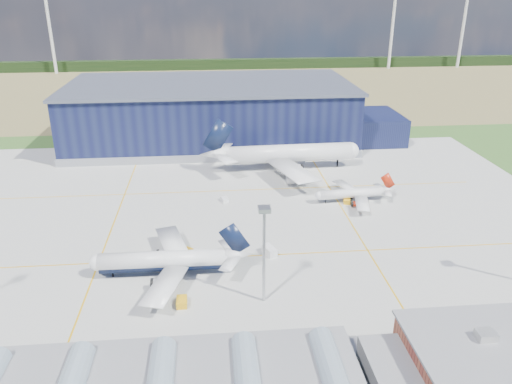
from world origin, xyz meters
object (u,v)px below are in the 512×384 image
(gse_tug_a, at_px, (182,302))
(gse_cart_b, at_px, (302,161))
(car_a, at_px, (386,346))
(gse_van_b, at_px, (269,251))
(gse_tug_b, at_px, (186,252))
(airliner_navy, at_px, (163,251))
(airliner_red, at_px, (352,189))
(gse_tug_c, at_px, (347,201))
(car_b, at_px, (155,361))
(hangar, at_px, (217,115))
(airliner_widebody, at_px, (289,144))
(gse_cart_a, at_px, (225,200))
(light_mast_center, at_px, (264,240))

(gse_tug_a, relative_size, gse_cart_b, 1.31)
(gse_cart_b, relative_size, car_a, 0.82)
(gse_van_b, height_order, gse_cart_b, gse_van_b)
(gse_van_b, bearing_deg, gse_tug_b, 153.46)
(airliner_navy, height_order, airliner_red, airliner_navy)
(gse_tug_c, relative_size, car_b, 0.84)
(hangar, distance_m, airliner_navy, 112.95)
(gse_tug_a, relative_size, gse_tug_c, 1.14)
(gse_van_b, bearing_deg, airliner_navy, 173.99)
(car_b, bearing_deg, airliner_widebody, -30.72)
(gse_cart_b, bearing_deg, airliner_red, -155.00)
(hangar, bearing_deg, car_b, -96.09)
(gse_cart_a, distance_m, car_a, 79.24)
(hangar, xyz_separation_m, car_a, (29.03, -142.80, -11.02))
(airliner_navy, distance_m, gse_tug_a, 14.96)
(airliner_red, bearing_deg, gse_tug_b, 25.36)
(gse_tug_b, bearing_deg, gse_van_b, 36.94)
(airliner_widebody, xyz_separation_m, gse_van_b, (-15.08, -63.95, -8.81))
(gse_tug_c, xyz_separation_m, car_b, (-54.98, -69.01, -0.07))
(hangar, height_order, gse_cart_a, hangar)
(hangar, distance_m, airliner_widebody, 48.15)
(gse_tug_c, height_order, car_a, gse_tug_c)
(light_mast_center, relative_size, gse_cart_b, 8.03)
(gse_cart_a, xyz_separation_m, car_b, (-15.78, -73.95, -0.02))
(gse_tug_c, xyz_separation_m, gse_cart_b, (-7.34, 40.99, -0.10))
(airliner_red, bearing_deg, gse_cart_b, -81.49)
(airliner_navy, xyz_separation_m, gse_tug_c, (55.50, 37.93, -5.70))
(airliner_navy, bearing_deg, gse_tug_b, -117.27)
(airliner_red, height_order, gse_cart_a, airliner_red)
(airliner_red, relative_size, airliner_widebody, 0.45)
(gse_cart_a, height_order, car_a, gse_cart_a)
(car_a, bearing_deg, car_b, 93.98)
(gse_cart_a, relative_size, car_b, 0.79)
(car_b, bearing_deg, gse_cart_a, -20.82)
(hangar, bearing_deg, gse_cart_b, -45.34)
(gse_cart_a, distance_m, car_b, 75.62)
(airliner_widebody, height_order, car_b, airliner_widebody)
(car_a, relative_size, car_b, 0.89)
(airliner_widebody, bearing_deg, gse_tug_c, -69.40)
(hangar, bearing_deg, airliner_red, -60.35)
(airliner_navy, bearing_deg, gse_cart_b, -120.55)
(light_mast_center, distance_m, gse_cart_b, 96.54)
(gse_cart_b, bearing_deg, airliner_widebody, 152.43)
(gse_cart_a, bearing_deg, gse_cart_b, 30.19)
(airliner_navy, relative_size, gse_tug_b, 11.74)
(gse_tug_a, height_order, gse_van_b, gse_van_b)
(hangar, relative_size, airliner_red, 5.28)
(gse_tug_b, xyz_separation_m, gse_cart_b, (43.21, 69.64, -0.11))
(gse_van_b, xyz_separation_m, car_a, (18.11, -38.36, -0.52))
(light_mast_center, bearing_deg, gse_cart_b, 74.67)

